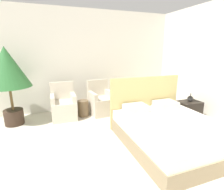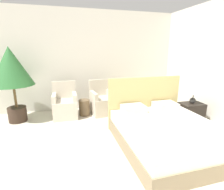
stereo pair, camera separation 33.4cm
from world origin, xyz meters
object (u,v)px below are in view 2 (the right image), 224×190
object	(u,v)px
table_lamp	(194,89)
side_table	(84,107)
bed	(165,132)
nightstand	(191,113)
armchair_near_window_left	(65,106)
armchair_near_window_right	(103,103)
potted_palm	(11,70)

from	to	relation	value
table_lamp	side_table	xyz separation A→B (m)	(-2.48, 1.26, -0.64)
bed	nightstand	world-z (taller)	bed
armchair_near_window_left	armchair_near_window_right	size ratio (longest dim) A/B	1.00
nightstand	potted_palm	bearing A→B (deg)	162.67
potted_palm	nightstand	distance (m)	4.48
bed	armchair_near_window_left	distance (m)	2.68
bed	potted_palm	bearing A→B (deg)	145.80
potted_palm	table_lamp	size ratio (longest dim) A/B	3.80
bed	armchair_near_window_left	xyz separation A→B (m)	(-1.81, 1.98, 0.03)
armchair_near_window_right	table_lamp	bearing A→B (deg)	-38.92
potted_palm	side_table	distance (m)	2.02
armchair_near_window_right	nightstand	distance (m)	2.32
bed	table_lamp	xyz separation A→B (m)	(1.19, 0.74, 0.59)
bed	potted_palm	world-z (taller)	potted_palm
armchair_near_window_right	nightstand	size ratio (longest dim) A/B	1.73
armchair_near_window_right	potted_palm	distance (m)	2.43
armchair_near_window_left	nightstand	distance (m)	3.23
armchair_near_window_right	potted_palm	world-z (taller)	potted_palm
side_table	potted_palm	bearing A→B (deg)	179.05
armchair_near_window_right	side_table	world-z (taller)	armchair_near_window_right
potted_palm	armchair_near_window_right	bearing A→B (deg)	-1.19
table_lamp	bed	bearing A→B (deg)	-148.07
potted_palm	side_table	world-z (taller)	potted_palm
armchair_near_window_right	table_lamp	distance (m)	2.39
bed	potted_palm	xyz separation A→B (m)	(-2.99, 2.03, 1.04)
nightstand	table_lamp	distance (m)	0.60
table_lamp	side_table	world-z (taller)	table_lamp
table_lamp	armchair_near_window_right	bearing A→B (deg)	147.61
nightstand	side_table	bearing A→B (deg)	152.71
nightstand	side_table	size ratio (longest dim) A/B	1.25
armchair_near_window_left	nightstand	size ratio (longest dim) A/B	1.73
armchair_near_window_right	armchair_near_window_left	bearing A→B (deg)	173.46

